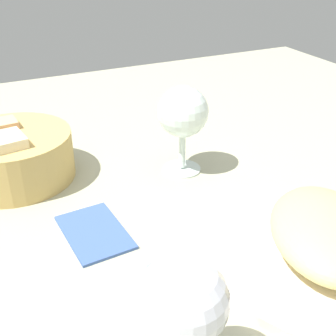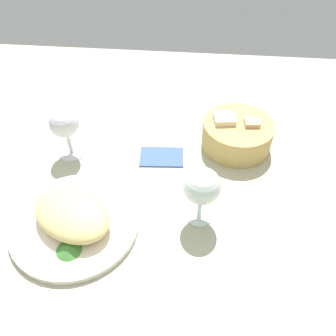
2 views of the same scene
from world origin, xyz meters
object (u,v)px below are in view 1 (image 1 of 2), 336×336
at_px(plate, 321,254).
at_px(bread_basket, 13,156).
at_px(wine_glass_near, 183,115).
at_px(folded_napkin, 94,231).
at_px(wine_glass_far, 182,307).

relative_size(plate, bread_basket, 1.52).
bearing_deg(wine_glass_near, bread_basket, 70.14).
height_order(plate, folded_napkin, plate).
distance_m(wine_glass_far, folded_napkin, 0.25).
bearing_deg(wine_glass_far, bread_basket, 9.43).
bearing_deg(wine_glass_near, folded_napkin, 119.75).
distance_m(wine_glass_near, folded_napkin, 0.22).
relative_size(wine_glass_near, wine_glass_far, 1.03).
relative_size(bread_basket, wine_glass_near, 1.30).
bearing_deg(plate, bread_basket, 39.80).
xyz_separation_m(wine_glass_near, folded_napkin, (-0.10, 0.17, -0.09)).
relative_size(wine_glass_far, folded_napkin, 1.21).
distance_m(bread_basket, wine_glass_near, 0.26).
bearing_deg(plate, wine_glass_far, 108.20).
xyz_separation_m(bread_basket, wine_glass_near, (-0.09, -0.24, 0.06)).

